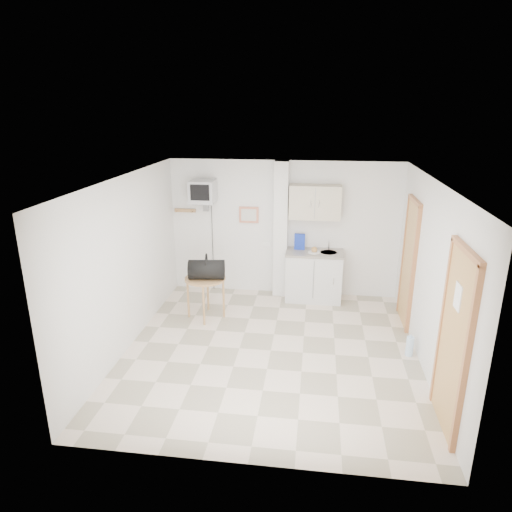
# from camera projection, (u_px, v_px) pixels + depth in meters

# --- Properties ---
(ground) EXTENTS (4.50, 4.50, 0.00)m
(ground) POSITION_uv_depth(u_px,v_px,m) (271.00, 350.00, 6.68)
(ground) COLOR beige
(ground) RESTS_ON ground
(room_envelope) EXTENTS (4.24, 4.54, 2.55)m
(room_envelope) POSITION_uv_depth(u_px,v_px,m) (290.00, 249.00, 6.25)
(room_envelope) COLOR white
(room_envelope) RESTS_ON ground
(kitchenette) EXTENTS (1.03, 0.58, 2.10)m
(kitchenette) POSITION_uv_depth(u_px,v_px,m) (314.00, 257.00, 8.24)
(kitchenette) COLOR silver
(kitchenette) RESTS_ON ground
(crt_television) EXTENTS (0.44, 0.45, 2.15)m
(crt_television) POSITION_uv_depth(u_px,v_px,m) (203.00, 192.00, 8.16)
(crt_television) COLOR slate
(crt_television) RESTS_ON ground
(round_table) EXTENTS (0.68, 0.68, 0.71)m
(round_table) POSITION_uv_depth(u_px,v_px,m) (205.00, 283.00, 7.55)
(round_table) COLOR #A77447
(round_table) RESTS_ON ground
(duffel_bag) EXTENTS (0.62, 0.40, 0.43)m
(duffel_bag) POSITION_uv_depth(u_px,v_px,m) (207.00, 269.00, 7.43)
(duffel_bag) COLOR black
(duffel_bag) RESTS_ON round_table
(water_bottle) EXTENTS (0.11, 0.11, 0.32)m
(water_bottle) POSITION_uv_depth(u_px,v_px,m) (410.00, 346.00, 6.51)
(water_bottle) COLOR #B3D4F3
(water_bottle) RESTS_ON ground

